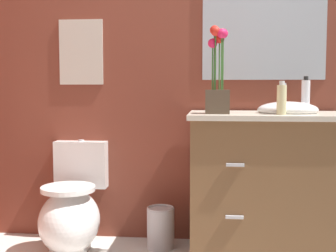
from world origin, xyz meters
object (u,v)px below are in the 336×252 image
at_px(flower_vase, 218,83).
at_px(wall_poster, 81,52).
at_px(soap_bottle, 306,96).
at_px(wall_mirror, 264,26).
at_px(trash_bin, 161,227).
at_px(toilet, 72,213).
at_px(vanity_cabinet, 266,184).
at_px(lotion_bottle, 282,99).

xyz_separation_m(flower_vase, wall_poster, (-0.93, 0.38, 0.21)).
xyz_separation_m(soap_bottle, wall_mirror, (-0.24, 0.21, 0.45)).
height_order(trash_bin, wall_poster, wall_poster).
height_order(toilet, wall_mirror, wall_mirror).
bearing_deg(vanity_cabinet, wall_poster, 166.59).
relative_size(toilet, flower_vase, 1.34).
distance_m(flower_vase, soap_bottle, 0.57).
distance_m(trash_bin, wall_mirror, 1.48).
xyz_separation_m(soap_bottle, trash_bin, (-0.90, 0.03, -0.86)).
distance_m(lotion_bottle, wall_mirror, 0.65).
bearing_deg(wall_poster, toilet, -90.00).
distance_m(flower_vase, wall_poster, 1.03).
bearing_deg(wall_mirror, soap_bottle, -41.45).
xyz_separation_m(flower_vase, trash_bin, (-0.36, 0.20, -0.94)).
bearing_deg(vanity_cabinet, flower_vase, -164.23).
distance_m(flower_vase, wall_mirror, 0.61).
bearing_deg(wall_poster, soap_bottle, -8.15).
bearing_deg(lotion_bottle, trash_bin, 159.91).
height_order(trash_bin, wall_mirror, wall_mirror).
relative_size(lotion_bottle, wall_poster, 0.43).
bearing_deg(soap_bottle, trash_bin, 178.19).
bearing_deg(flower_vase, trash_bin, 151.30).
height_order(vanity_cabinet, soap_bottle, soap_bottle).
bearing_deg(lotion_bottle, vanity_cabinet, 111.05).
bearing_deg(trash_bin, soap_bottle, -1.81).
distance_m(vanity_cabinet, lotion_bottle, 0.55).
xyz_separation_m(lotion_bottle, wall_poster, (-1.29, 0.45, 0.31)).
bearing_deg(vanity_cabinet, trash_bin, 170.41).
height_order(lotion_bottle, wall_mirror, wall_mirror).
height_order(soap_bottle, trash_bin, soap_bottle).
distance_m(wall_poster, wall_mirror, 1.24).
distance_m(soap_bottle, trash_bin, 1.25).
height_order(toilet, trash_bin, toilet).
xyz_separation_m(vanity_cabinet, wall_mirror, (-0.00, 0.29, 0.99)).
bearing_deg(flower_vase, vanity_cabinet, 15.77).
relative_size(soap_bottle, trash_bin, 0.81).
xyz_separation_m(lotion_bottle, wall_mirror, (-0.06, 0.45, 0.47)).
bearing_deg(flower_vase, wall_poster, 157.80).
relative_size(flower_vase, wall_mirror, 0.65).
height_order(lotion_bottle, trash_bin, lotion_bottle).
relative_size(vanity_cabinet, lotion_bottle, 5.64).
bearing_deg(soap_bottle, wall_mirror, 138.55).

